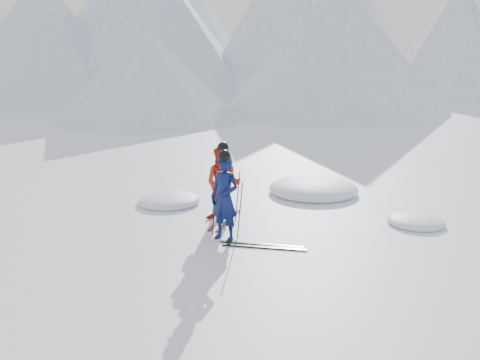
% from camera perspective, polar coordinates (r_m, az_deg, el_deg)
% --- Properties ---
extents(ground, '(160.00, 160.00, 0.00)m').
position_cam_1_polar(ground, '(10.52, 9.32, -7.25)').
color(ground, white).
rests_on(ground, ground).
extents(mountain_range, '(106.15, 62.94, 15.53)m').
position_cam_1_polar(mountain_range, '(45.33, 25.39, 15.96)').
color(mountain_range, '#B2BCD1').
rests_on(mountain_range, ground).
extents(skier_blue, '(0.75, 0.60, 1.80)m').
position_cam_1_polar(skier_blue, '(10.44, -1.75, -2.05)').
color(skier_blue, '#0C164A').
rests_on(skier_blue, ground).
extents(skier_red, '(0.91, 0.74, 1.75)m').
position_cam_1_polar(skier_red, '(11.70, -1.90, -0.47)').
color(skier_red, red).
rests_on(skier_red, ground).
extents(pole_blue_left, '(0.12, 0.08, 1.20)m').
position_cam_1_polar(pole_blue_left, '(10.76, -2.95, -3.25)').
color(pole_blue_left, black).
rests_on(pole_blue_left, ground).
extents(pole_blue_right, '(0.12, 0.07, 1.20)m').
position_cam_1_polar(pole_blue_right, '(10.66, -0.00, -3.39)').
color(pole_blue_right, black).
rests_on(pole_blue_right, ground).
extents(pole_red_left, '(0.12, 0.09, 1.17)m').
position_cam_1_polar(pole_red_left, '(12.11, -2.79, -1.44)').
color(pole_red_left, black).
rests_on(pole_red_left, ground).
extents(pole_red_right, '(0.12, 0.08, 1.17)m').
position_cam_1_polar(pole_red_right, '(11.81, -0.27, -1.80)').
color(pole_red_right, black).
rests_on(pole_red_right, ground).
extents(ski_worn_left, '(0.32, 1.70, 0.03)m').
position_cam_1_polar(ski_worn_left, '(11.98, -2.41, -4.43)').
color(ski_worn_left, black).
rests_on(ski_worn_left, ground).
extents(ski_worn_right, '(0.20, 1.70, 0.03)m').
position_cam_1_polar(ski_worn_right, '(11.90, -1.33, -4.55)').
color(ski_worn_right, black).
rests_on(ski_worn_right, ground).
extents(ski_loose_a, '(1.70, 0.28, 0.03)m').
position_cam_1_polar(ski_loose_a, '(10.41, 2.42, -7.23)').
color(ski_loose_a, black).
rests_on(ski_loose_a, ground).
extents(ski_loose_b, '(1.69, 0.34, 0.03)m').
position_cam_1_polar(ski_loose_b, '(10.24, 2.72, -7.57)').
color(ski_loose_b, black).
rests_on(ski_loose_b, ground).
extents(snow_lumps, '(9.09, 7.09, 0.55)m').
position_cam_1_polar(snow_lumps, '(13.74, 6.81, -2.25)').
color(snow_lumps, white).
rests_on(snow_lumps, ground).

